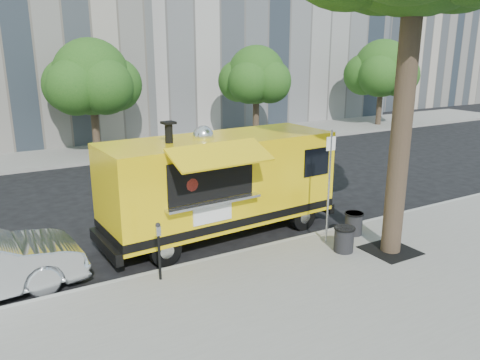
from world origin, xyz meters
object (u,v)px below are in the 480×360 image
(far_tree_b, at_px, (91,77))
(trash_bin_left, at_px, (344,239))
(sign_post, at_px, (329,180))
(food_truck, at_px, (220,182))
(parking_meter, at_px, (159,244))
(far_tree_d, at_px, (382,68))
(trash_bin_right, at_px, (354,223))
(far_tree_c, at_px, (256,75))

(far_tree_b, height_order, trash_bin_left, far_tree_b)
(sign_post, height_order, food_truck, food_truck)
(parking_meter, bearing_deg, far_tree_d, 33.60)
(far_tree_b, height_order, trash_bin_right, far_tree_b)
(far_tree_d, relative_size, trash_bin_right, 9.16)
(far_tree_b, distance_m, far_tree_d, 19.00)
(parking_meter, distance_m, trash_bin_left, 4.66)
(far_tree_c, bearing_deg, food_truck, -125.68)
(food_truck, distance_m, trash_bin_right, 3.84)
(far_tree_b, height_order, sign_post, far_tree_b)
(parking_meter, xyz_separation_m, food_truck, (2.50, 1.92, 0.58))
(trash_bin_right, bearing_deg, far_tree_b, 104.09)
(far_tree_c, relative_size, trash_bin_left, 8.17)
(far_tree_b, relative_size, trash_bin_left, 8.62)
(far_tree_d, relative_size, trash_bin_left, 8.85)
(trash_bin_right, bearing_deg, sign_post, -176.77)
(far_tree_d, xyz_separation_m, parking_meter, (-21.00, -13.95, -2.91))
(parking_meter, relative_size, trash_bin_left, 2.09)
(far_tree_b, distance_m, food_truck, 12.35)
(far_tree_b, relative_size, far_tree_c, 1.06)
(far_tree_c, bearing_deg, sign_post, -114.81)
(far_tree_b, relative_size, trash_bin_right, 8.92)
(sign_post, height_order, trash_bin_right, sign_post)
(far_tree_c, height_order, parking_meter, far_tree_c)
(trash_bin_right, bearing_deg, far_tree_c, 68.62)
(parking_meter, relative_size, food_truck, 0.19)
(parking_meter, bearing_deg, trash_bin_right, -1.47)
(far_tree_b, bearing_deg, far_tree_c, -1.91)
(far_tree_c, relative_size, parking_meter, 3.90)
(far_tree_d, relative_size, food_truck, 0.82)
(far_tree_d, distance_m, trash_bin_right, 21.18)
(parking_meter, height_order, food_truck, food_truck)
(far_tree_c, xyz_separation_m, food_truck, (-8.50, -11.83, -2.15))
(food_truck, bearing_deg, far_tree_b, 89.14)
(far_tree_c, height_order, trash_bin_left, far_tree_c)
(far_tree_d, bearing_deg, trash_bin_left, -137.97)
(far_tree_b, relative_size, far_tree_d, 0.97)
(trash_bin_left, distance_m, trash_bin_right, 1.26)
(trash_bin_left, bearing_deg, far_tree_d, 42.03)
(food_truck, bearing_deg, trash_bin_right, -37.22)
(parking_meter, xyz_separation_m, trash_bin_right, (5.56, -0.14, -0.50))
(parking_meter, bearing_deg, trash_bin_left, -10.97)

